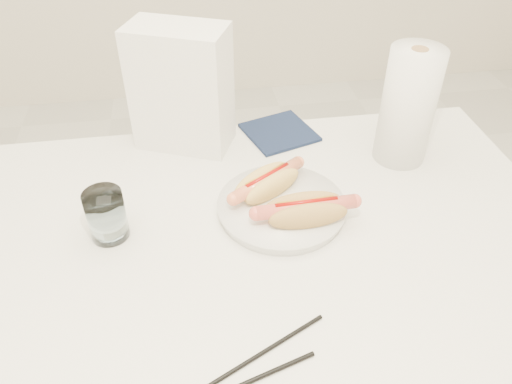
{
  "coord_description": "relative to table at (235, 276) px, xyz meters",
  "views": [
    {
      "loc": [
        -0.06,
        -0.6,
        1.36
      ],
      "look_at": [
        0.05,
        0.07,
        0.82
      ],
      "focal_mm": 35.68,
      "sensor_mm": 36.0,
      "label": 1
    }
  ],
  "objects": [
    {
      "name": "plate",
      "position": [
        0.1,
        0.09,
        0.07
      ],
      "size": [
        0.25,
        0.25,
        0.02
      ],
      "primitive_type": "cylinder",
      "rotation": [
        0.0,
        0.0,
        0.12
      ],
      "color": "white",
      "rests_on": "table"
    },
    {
      "name": "paper_towel_roll",
      "position": [
        0.37,
        0.22,
        0.18
      ],
      "size": [
        0.12,
        0.12,
        0.24
      ],
      "primitive_type": "cylinder",
      "rotation": [
        0.0,
        0.0,
        0.12
      ],
      "color": "white",
      "rests_on": "table"
    },
    {
      "name": "table",
      "position": [
        0.0,
        0.0,
        0.0
      ],
      "size": [
        1.2,
        0.8,
        0.75
      ],
      "color": "white",
      "rests_on": "ground"
    },
    {
      "name": "water_glass",
      "position": [
        -0.21,
        0.08,
        0.11
      ],
      "size": [
        0.07,
        0.07,
        0.09
      ],
      "primitive_type": "cylinder",
      "color": "silver",
      "rests_on": "table"
    },
    {
      "name": "hotdog_left",
      "position": [
        0.08,
        0.13,
        0.1
      ],
      "size": [
        0.15,
        0.12,
        0.04
      ],
      "rotation": [
        0.0,
        0.0,
        0.58
      ],
      "color": "#EABD5D",
      "rests_on": "plate"
    },
    {
      "name": "napkin_box",
      "position": [
        -0.06,
        0.35,
        0.19
      ],
      "size": [
        0.22,
        0.18,
        0.26
      ],
      "primitive_type": "cube",
      "rotation": [
        0.0,
        0.0,
        -0.41
      ],
      "color": "white",
      "rests_on": "table"
    },
    {
      "name": "chopstick_near",
      "position": [
        -0.02,
        -0.24,
        0.06
      ],
      "size": [
        0.21,
        0.07,
        0.01
      ],
      "primitive_type": "cylinder",
      "rotation": [
        0.0,
        1.57,
        0.29
      ],
      "color": "black",
      "rests_on": "table"
    },
    {
      "name": "navy_napkin",
      "position": [
        0.14,
        0.35,
        0.06
      ],
      "size": [
        0.18,
        0.18,
        0.01
      ],
      "primitive_type": "cube",
      "rotation": [
        0.0,
        0.0,
        0.31
      ],
      "color": "#111C38",
      "rests_on": "table"
    },
    {
      "name": "chopstick_far",
      "position": [
        0.02,
        -0.2,
        0.06
      ],
      "size": [
        0.18,
        0.09,
        0.01
      ],
      "primitive_type": "cylinder",
      "rotation": [
        0.0,
        1.57,
        0.45
      ],
      "color": "black",
      "rests_on": "table"
    },
    {
      "name": "hotdog_right",
      "position": [
        0.13,
        0.04,
        0.1
      ],
      "size": [
        0.17,
        0.07,
        0.05
      ],
      "rotation": [
        0.0,
        0.0,
        0.03
      ],
      "color": "tan",
      "rests_on": "plate"
    }
  ]
}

